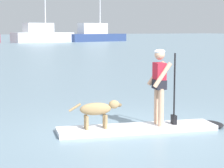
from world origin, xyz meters
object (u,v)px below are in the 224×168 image
dog (98,110)px  moored_boat_starboard (42,35)px  person_paddler (160,82)px  moored_boat_center (96,35)px  paddleboard (147,128)px

dog → moored_boat_starboard: size_ratio=0.10×
dog → person_paddler: bearing=-18.7°
person_paddler → moored_boat_center: moored_boat_center is taller
person_paddler → moored_boat_center: 71.59m
paddleboard → moored_boat_starboard: 66.67m
person_paddler → moored_boat_center: bearing=60.8°
paddleboard → dog: 1.17m
dog → moored_boat_center: bearing=59.7°
person_paddler → moored_boat_starboard: 66.65m
person_paddler → dog: 1.46m
paddleboard → person_paddler: (0.26, -0.09, 1.00)m
paddleboard → person_paddler: 1.03m
person_paddler → moored_boat_starboard: size_ratio=0.15×
moored_boat_starboard → person_paddler: bearing=-110.9°
paddleboard → moored_boat_starboard: size_ratio=0.34×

